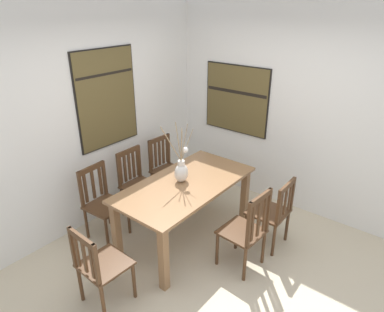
{
  "coord_description": "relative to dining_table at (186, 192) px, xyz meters",
  "views": [
    {
      "loc": [
        -2.37,
        -1.65,
        2.7
      ],
      "look_at": [
        0.43,
        0.6,
        1.05
      ],
      "focal_mm": 32.37,
      "sensor_mm": 36.0,
      "label": 1
    }
  ],
  "objects": [
    {
      "name": "ground_plane",
      "position": [
        -0.3,
        -0.59,
        -0.66
      ],
      "size": [
        6.4,
        6.4,
        0.03
      ],
      "primitive_type": "cube",
      "color": "beige"
    },
    {
      "name": "chair_2",
      "position": [
        0.58,
        0.86,
        -0.17
      ],
      "size": [
        0.44,
        0.44,
        0.91
      ],
      "color": "#4C301C",
      "rests_on": "ground_plane"
    },
    {
      "name": "painting_on_side_wall",
      "position": [
        1.5,
        0.29,
        0.73
      ],
      "size": [
        0.05,
        1.02,
        0.97
      ],
      "color": "black"
    },
    {
      "name": "chair_5",
      "position": [
        0.54,
        -0.86,
        -0.2
      ],
      "size": [
        0.43,
        0.43,
        0.87
      ],
      "color": "#4C301C",
      "rests_on": "ground_plane"
    },
    {
      "name": "dining_table",
      "position": [
        0.0,
        0.0,
        0.0
      ],
      "size": [
        1.7,
        0.87,
        0.77
      ],
      "color": "#8E6642",
      "rests_on": "ground_plane"
    },
    {
      "name": "chair_3",
      "position": [
        -1.26,
        -0.02,
        -0.2
      ],
      "size": [
        0.44,
        0.44,
        0.87
      ],
      "color": "#4C301C",
      "rests_on": "ground_plane"
    },
    {
      "name": "wall_back",
      "position": [
        -0.3,
        1.27,
        0.7
      ],
      "size": [
        6.4,
        0.12,
        2.7
      ],
      "primitive_type": "cube",
      "color": "silver",
      "rests_on": "ground_plane"
    },
    {
      "name": "chair_0",
      "position": [
        0.02,
        -0.82,
        -0.17
      ],
      "size": [
        0.44,
        0.44,
        0.96
      ],
      "color": "#4C301C",
      "rests_on": "ground_plane"
    },
    {
      "name": "painting_on_back_wall",
      "position": [
        -0.06,
        1.21,
        0.92
      ],
      "size": [
        0.89,
        0.05,
        1.22
      ],
      "color": "black"
    },
    {
      "name": "chair_1",
      "position": [
        0.02,
        0.87,
        -0.17
      ],
      "size": [
        0.42,
        0.42,
        0.91
      ],
      "color": "#4C301C",
      "rests_on": "ground_plane"
    },
    {
      "name": "wall_side",
      "position": [
        1.56,
        -0.59,
        0.7
      ],
      "size": [
        0.12,
        6.4,
        2.7
      ],
      "primitive_type": "cube",
      "color": "silver",
      "rests_on": "ground_plane"
    },
    {
      "name": "chair_4",
      "position": [
        -0.57,
        0.83,
        -0.19
      ],
      "size": [
        0.45,
        0.45,
        0.91
      ],
      "color": "#4C301C",
      "rests_on": "ground_plane"
    },
    {
      "name": "centerpiece_vase",
      "position": [
        -0.0,
        0.06,
        0.26
      ],
      "size": [
        0.32,
        0.22,
        0.72
      ],
      "color": "silver",
      "rests_on": "dining_table"
    }
  ]
}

